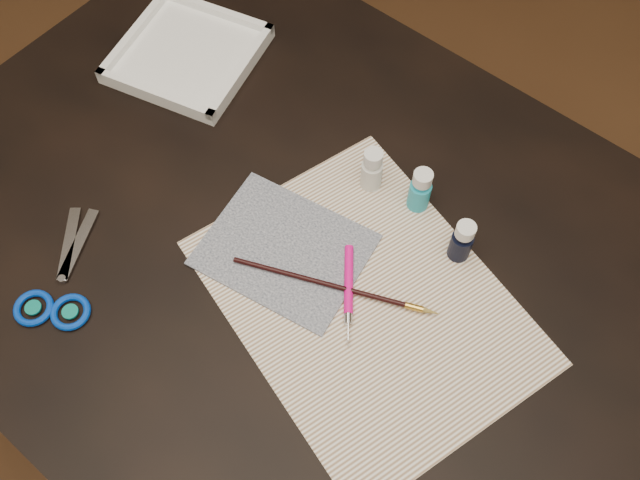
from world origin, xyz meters
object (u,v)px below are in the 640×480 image
Objects in this scene: canvas at (285,250)px; paint_bottle_white at (372,169)px; paper at (366,301)px; paint_bottle_navy at (462,241)px; palette_tray at (188,53)px; paint_bottle_cyan at (420,190)px; scissors at (60,266)px.

paint_bottle_white is at bearing 81.52° from canvas.
paper is 5.92× the size of paint_bottle_navy.
paper is 0.16m from paint_bottle_navy.
palette_tray is at bearing 179.04° from paint_bottle_white.
paint_bottle_cyan is at bearing 1.06° from palette_tray.
paint_bottle_cyan is 0.47m from palette_tray.
palette_tray is (-0.56, 0.02, -0.03)m from paint_bottle_navy.
paint_bottle_cyan is 0.37× the size of scissors.
canvas is at bearing -118.68° from paint_bottle_cyan.
palette_tray is (-0.51, 0.17, 0.01)m from paper.
palette_tray is (-0.14, 0.40, 0.01)m from scissors.
paint_bottle_cyan is 0.36× the size of palette_tray.
paint_bottle_white is 0.99× the size of paint_bottle_cyan.
paint_bottle_white is at bearing -72.48° from scissors.
paint_bottle_cyan is 0.53m from scissors.
canvas is at bearing -175.44° from paper.
palette_tray is at bearing 154.31° from canvas.
paint_bottle_cyan is (0.08, 0.02, 0.00)m from paint_bottle_white.
paint_bottle_navy is at bearing -5.48° from paint_bottle_white.
canvas is at bearing -98.48° from paint_bottle_white.
paper is at bearing 4.56° from canvas.
canvas is 0.41m from palette_tray.
paint_bottle_white is (-0.11, 0.16, 0.04)m from paper.
paper is at bearing -77.83° from paint_bottle_cyan.
canvas is 0.32m from scissors.
paint_bottle_cyan reaches higher than palette_tray.
paint_bottle_cyan is at bearing 161.40° from paint_bottle_navy.
paint_bottle_navy is (0.17, -0.02, -0.00)m from paint_bottle_white.
paper is at bearing -54.45° from paint_bottle_white.
canvas is 2.88× the size of paint_bottle_white.
paint_bottle_cyan is (-0.04, 0.17, 0.04)m from paper.
paint_bottle_white is 0.47m from scissors.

